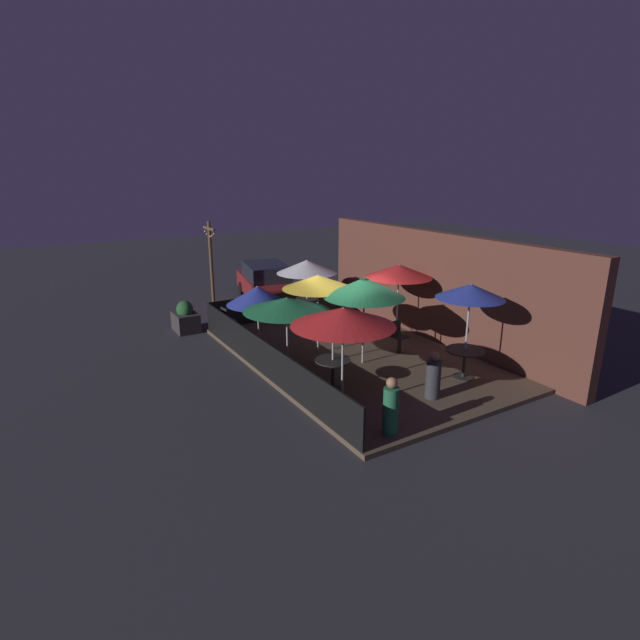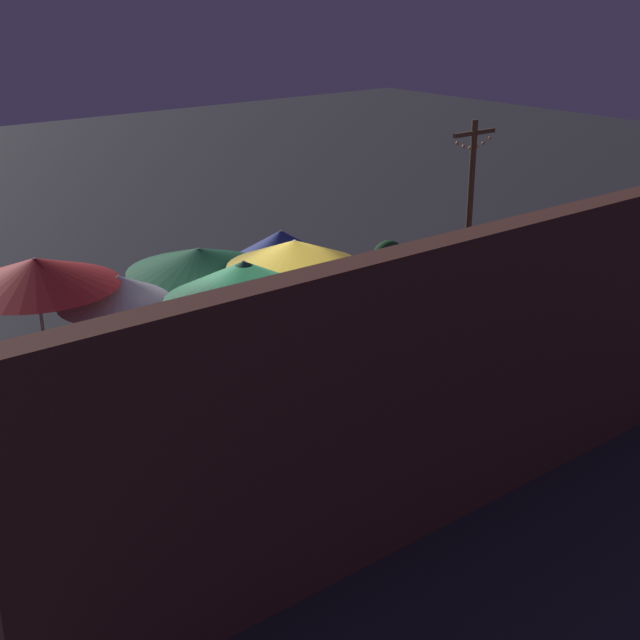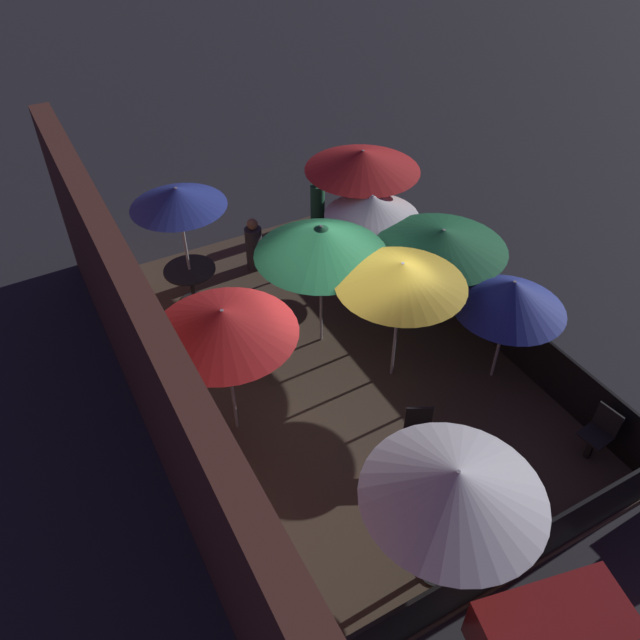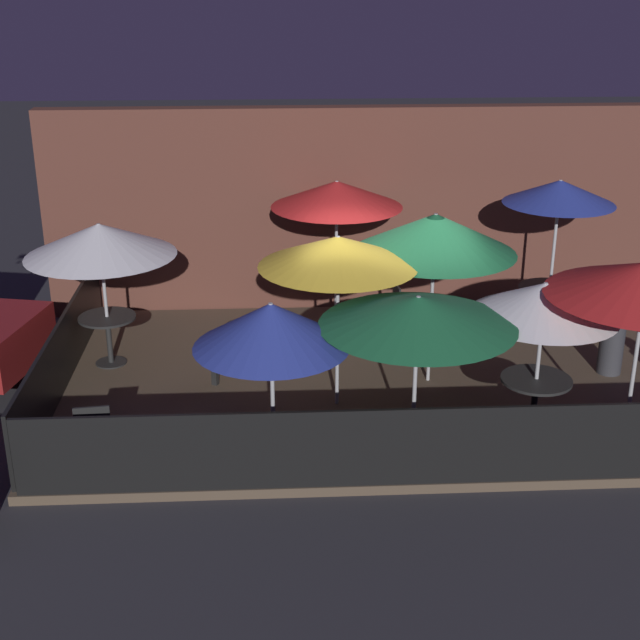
{
  "view_description": "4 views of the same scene",
  "coord_description": "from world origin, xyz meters",
  "px_view_note": "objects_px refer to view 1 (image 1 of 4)",
  "views": [
    {
      "loc": [
        11.2,
        -7.87,
        5.32
      ],
      "look_at": [
        -1.08,
        -0.49,
        0.98
      ],
      "focal_mm": 28.0,
      "sensor_mm": 36.0,
      "label": 1
    },
    {
      "loc": [
        6.97,
        9.35,
        6.1
      ],
      "look_at": [
        -1.03,
        -0.56,
        1.18
      ],
      "focal_mm": 50.0,
      "sensor_mm": 36.0,
      "label": 2
    },
    {
      "loc": [
        -6.79,
        3.93,
        7.85
      ],
      "look_at": [
        -0.15,
        0.32,
        1.36
      ],
      "focal_mm": 35.0,
      "sensor_mm": 36.0,
      "label": 3
    },
    {
      "loc": [
        -1.53,
        -11.51,
        5.59
      ],
      "look_at": [
        -0.91,
        -0.07,
        1.05
      ],
      "focal_mm": 50.0,
      "sensor_mm": 36.0,
      "label": 4
    }
  ],
  "objects_px": {
    "patio_umbrella_8": "(287,304)",
    "parked_car_0": "(267,283)",
    "patio_umbrella_2": "(307,267)",
    "patio_chair_0": "(228,320)",
    "patio_umbrella_4": "(343,317)",
    "dining_table_1": "(465,355)",
    "patron_1": "(391,408)",
    "patio_umbrella_6": "(318,282)",
    "patio_umbrella_0": "(333,319)",
    "dining_table_2": "(307,303)",
    "dining_table_0": "(333,366)",
    "patio_umbrella_1": "(471,291)",
    "patio_chair_1": "(309,319)",
    "patio_umbrella_5": "(257,295)",
    "patio_umbrella_7": "(399,271)",
    "patio_umbrella_3": "(364,288)",
    "patio_chair_2": "(398,335)",
    "light_post": "(211,265)",
    "patron_0": "(433,377)",
    "planter_box": "(186,318)"
  },
  "relations": [
    {
      "from": "patio_umbrella_0",
      "to": "parked_car_0",
      "type": "distance_m",
      "value": 9.21
    },
    {
      "from": "patio_umbrella_2",
      "to": "planter_box",
      "type": "bearing_deg",
      "value": -105.76
    },
    {
      "from": "patio_umbrella_3",
      "to": "dining_table_2",
      "type": "distance_m",
      "value": 4.94
    },
    {
      "from": "patron_1",
      "to": "patio_chair_2",
      "type": "bearing_deg",
      "value": 85.81
    },
    {
      "from": "patio_umbrella_7",
      "to": "patio_chair_1",
      "type": "height_order",
      "value": "patio_umbrella_7"
    },
    {
      "from": "patio_umbrella_2",
      "to": "dining_table_0",
      "type": "height_order",
      "value": "patio_umbrella_2"
    },
    {
      "from": "patio_chair_1",
      "to": "patio_umbrella_5",
      "type": "bearing_deg",
      "value": 136.64
    },
    {
      "from": "patio_chair_0",
      "to": "patio_umbrella_4",
      "type": "bearing_deg",
      "value": -94.07
    },
    {
      "from": "planter_box",
      "to": "patio_chair_2",
      "type": "bearing_deg",
      "value": 39.91
    },
    {
      "from": "patio_umbrella_5",
      "to": "dining_table_0",
      "type": "distance_m",
      "value": 3.47
    },
    {
      "from": "light_post",
      "to": "patio_umbrella_6",
      "type": "bearing_deg",
      "value": 13.74
    },
    {
      "from": "dining_table_0",
      "to": "patio_chair_0",
      "type": "height_order",
      "value": "patio_chair_0"
    },
    {
      "from": "patio_umbrella_6",
      "to": "patio_umbrella_7",
      "type": "bearing_deg",
      "value": 86.23
    },
    {
      "from": "dining_table_0",
      "to": "dining_table_2",
      "type": "bearing_deg",
      "value": 156.27
    },
    {
      "from": "light_post",
      "to": "patio_umbrella_3",
      "type": "bearing_deg",
      "value": 16.33
    },
    {
      "from": "patio_umbrella_0",
      "to": "patron_1",
      "type": "xyz_separation_m",
      "value": [
        2.45,
        -0.16,
        -1.23
      ]
    },
    {
      "from": "patio_umbrella_3",
      "to": "patio_umbrella_4",
      "type": "relative_size",
      "value": 1.02
    },
    {
      "from": "patio_umbrella_4",
      "to": "patio_chair_0",
      "type": "bearing_deg",
      "value": -177.35
    },
    {
      "from": "patio_umbrella_3",
      "to": "patron_1",
      "type": "bearing_deg",
      "value": -27.5
    },
    {
      "from": "dining_table_2",
      "to": "light_post",
      "type": "relative_size",
      "value": 0.23
    },
    {
      "from": "patio_umbrella_0",
      "to": "patio_chair_2",
      "type": "distance_m",
      "value": 3.52
    },
    {
      "from": "patio_umbrella_5",
      "to": "patio_umbrella_6",
      "type": "bearing_deg",
      "value": 60.29
    },
    {
      "from": "dining_table_2",
      "to": "patron_0",
      "type": "distance_m",
      "value": 7.3
    },
    {
      "from": "dining_table_1",
      "to": "patio_chair_1",
      "type": "height_order",
      "value": "patio_chair_1"
    },
    {
      "from": "patio_umbrella_2",
      "to": "patio_chair_0",
      "type": "bearing_deg",
      "value": -83.28
    },
    {
      "from": "patio_umbrella_1",
      "to": "patio_chair_0",
      "type": "height_order",
      "value": "patio_umbrella_1"
    },
    {
      "from": "patio_umbrella_5",
      "to": "patio_umbrella_8",
      "type": "bearing_deg",
      "value": 2.78
    },
    {
      "from": "patio_umbrella_4",
      "to": "patio_chair_1",
      "type": "xyz_separation_m",
      "value": [
        -5.02,
        2.04,
        -1.67
      ]
    },
    {
      "from": "patio_umbrella_2",
      "to": "patio_umbrella_6",
      "type": "relative_size",
      "value": 0.92
    },
    {
      "from": "patio_umbrella_0",
      "to": "dining_table_1",
      "type": "height_order",
      "value": "patio_umbrella_0"
    },
    {
      "from": "patio_umbrella_2",
      "to": "patio_chair_0",
      "type": "relative_size",
      "value": 2.27
    },
    {
      "from": "dining_table_2",
      "to": "dining_table_0",
      "type": "bearing_deg",
      "value": -23.73
    },
    {
      "from": "patio_chair_1",
      "to": "light_post",
      "type": "xyz_separation_m",
      "value": [
        -3.71,
        -1.94,
        1.38
      ]
    },
    {
      "from": "patio_umbrella_4",
      "to": "dining_table_2",
      "type": "xyz_separation_m",
      "value": [
        -6.67,
        2.88,
        -1.59
      ]
    },
    {
      "from": "patio_umbrella_2",
      "to": "dining_table_0",
      "type": "bearing_deg",
      "value": -23.73
    },
    {
      "from": "patio_umbrella_3",
      "to": "parked_car_0",
      "type": "relative_size",
      "value": 0.51
    },
    {
      "from": "patron_1",
      "to": "patio_umbrella_7",
      "type": "bearing_deg",
      "value": 86.65
    },
    {
      "from": "patio_chair_0",
      "to": "patio_umbrella_6",
      "type": "bearing_deg",
      "value": -66.32
    },
    {
      "from": "dining_table_0",
      "to": "parked_car_0",
      "type": "xyz_separation_m",
      "value": [
        -8.84,
        2.38,
        0.11
      ]
    },
    {
      "from": "patron_0",
      "to": "patio_umbrella_6",
      "type": "bearing_deg",
      "value": -44.15
    },
    {
      "from": "dining_table_1",
      "to": "patron_1",
      "type": "distance_m",
      "value": 3.7
    },
    {
      "from": "patio_umbrella_0",
      "to": "patio_umbrella_8",
      "type": "xyz_separation_m",
      "value": [
        -1.58,
        -0.42,
        0.05
      ]
    },
    {
      "from": "patio_umbrella_0",
      "to": "patio_umbrella_2",
      "type": "bearing_deg",
      "value": 156.27
    },
    {
      "from": "patio_umbrella_8",
      "to": "parked_car_0",
      "type": "xyz_separation_m",
      "value": [
        -7.26,
        2.8,
        -1.13
      ]
    },
    {
      "from": "patio_umbrella_0",
      "to": "patron_0",
      "type": "bearing_deg",
      "value": 47.4
    },
    {
      "from": "patio_chair_2",
      "to": "patio_umbrella_5",
      "type": "bearing_deg",
      "value": -125.98
    },
    {
      "from": "dining_table_1",
      "to": "patio_chair_0",
      "type": "distance_m",
      "value": 7.56
    },
    {
      "from": "patron_0",
      "to": "patron_1",
      "type": "relative_size",
      "value": 0.93
    },
    {
      "from": "light_post",
      "to": "parked_car_0",
      "type": "relative_size",
      "value": 0.75
    },
    {
      "from": "patio_umbrella_1",
      "to": "patio_umbrella_2",
      "type": "distance_m",
      "value": 6.85
    }
  ]
}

